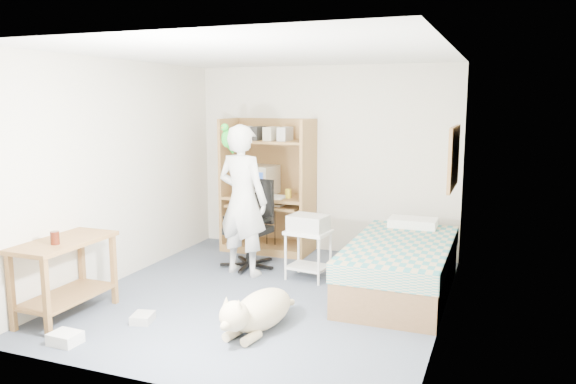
% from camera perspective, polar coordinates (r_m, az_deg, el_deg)
% --- Properties ---
extents(floor, '(4.00, 4.00, 0.00)m').
position_cam_1_polar(floor, '(6.04, -2.25, -10.51)').
color(floor, '#475261').
rests_on(floor, ground).
extents(wall_back, '(3.60, 0.02, 2.50)m').
position_cam_1_polar(wall_back, '(7.60, 3.70, 3.28)').
color(wall_back, silver).
rests_on(wall_back, floor).
extents(wall_right, '(0.02, 4.00, 2.50)m').
position_cam_1_polar(wall_right, '(5.29, 15.87, 0.30)').
color(wall_right, silver).
rests_on(wall_right, floor).
extents(wall_left, '(0.02, 4.00, 2.50)m').
position_cam_1_polar(wall_left, '(6.65, -16.70, 2.05)').
color(wall_left, silver).
rests_on(wall_left, floor).
extents(ceiling, '(3.60, 4.00, 0.02)m').
position_cam_1_polar(ceiling, '(5.70, -2.41, 13.88)').
color(ceiling, white).
rests_on(ceiling, wall_back).
extents(computer_hutch, '(1.20, 0.63, 1.80)m').
position_cam_1_polar(computer_hutch, '(7.65, -1.93, 0.10)').
color(computer_hutch, brown).
rests_on(computer_hutch, floor).
extents(bed, '(1.02, 2.02, 0.66)m').
position_cam_1_polar(bed, '(6.16, 11.35, -7.46)').
color(bed, brown).
rests_on(bed, floor).
extents(side_desk, '(0.50, 1.00, 0.75)m').
position_cam_1_polar(side_desk, '(5.75, -21.73, -7.04)').
color(side_desk, brown).
rests_on(side_desk, floor).
extents(corkboard, '(0.04, 0.94, 0.66)m').
position_cam_1_polar(corkboard, '(6.16, 16.50, 3.38)').
color(corkboard, '#9A6945').
rests_on(corkboard, wall_right).
extents(office_chair, '(0.60, 0.60, 1.07)m').
position_cam_1_polar(office_chair, '(6.98, -3.78, -4.51)').
color(office_chair, black).
rests_on(office_chair, floor).
extents(person, '(0.71, 0.53, 1.77)m').
position_cam_1_polar(person, '(6.58, -4.64, -0.85)').
color(person, silver).
rests_on(person, floor).
extents(parrot, '(0.13, 0.23, 0.36)m').
position_cam_1_polar(parrot, '(6.60, -6.25, 5.58)').
color(parrot, '#148C1D').
rests_on(parrot, person).
extents(dog, '(0.49, 1.13, 0.43)m').
position_cam_1_polar(dog, '(5.14, -3.02, -11.93)').
color(dog, beige).
rests_on(dog, floor).
extents(printer_cart, '(0.52, 0.44, 0.57)m').
position_cam_1_polar(printer_cart, '(6.48, 2.07, -5.60)').
color(printer_cart, white).
rests_on(printer_cart, floor).
extents(printer, '(0.46, 0.37, 0.18)m').
position_cam_1_polar(printer, '(6.41, 2.08, -3.16)').
color(printer, '#B3B3AE').
rests_on(printer, printer_cart).
extents(crt_monitor, '(0.45, 0.47, 0.39)m').
position_cam_1_polar(crt_monitor, '(7.69, -2.88, 1.24)').
color(crt_monitor, beige).
rests_on(crt_monitor, computer_hutch).
extents(keyboard, '(0.46, 0.17, 0.03)m').
position_cam_1_polar(keyboard, '(7.52, -2.12, -1.24)').
color(keyboard, beige).
rests_on(keyboard, computer_hutch).
extents(pencil_cup, '(0.08, 0.08, 0.12)m').
position_cam_1_polar(pencil_cup, '(7.45, 0.03, -0.15)').
color(pencil_cup, gold).
rests_on(pencil_cup, computer_hutch).
extents(drink_glass, '(0.08, 0.08, 0.12)m').
position_cam_1_polar(drink_glass, '(5.53, -22.60, -4.33)').
color(drink_glass, '#3E1409').
rests_on(drink_glass, side_desk).
extents(floor_box_a, '(0.26, 0.21, 0.10)m').
position_cam_1_polar(floor_box_a, '(5.27, -21.69, -13.64)').
color(floor_box_a, white).
rests_on(floor_box_a, floor).
extents(floor_box_b, '(0.23, 0.26, 0.08)m').
position_cam_1_polar(floor_box_b, '(5.53, -14.55, -12.28)').
color(floor_box_b, '#AEAEA9').
rests_on(floor_box_b, floor).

